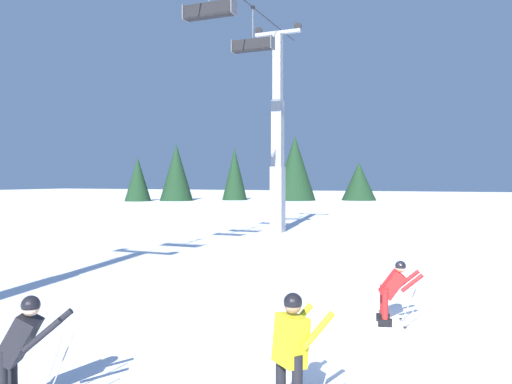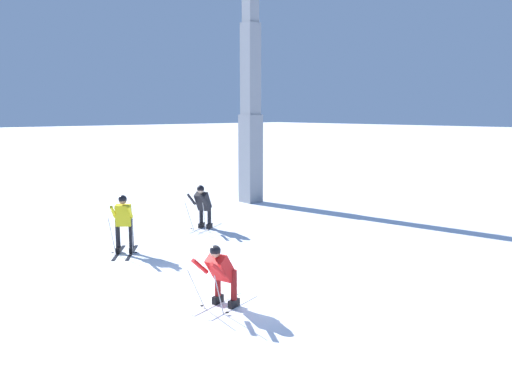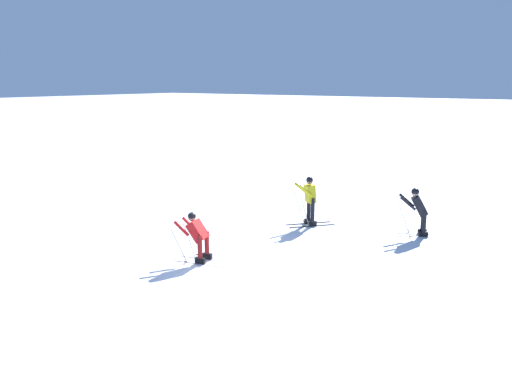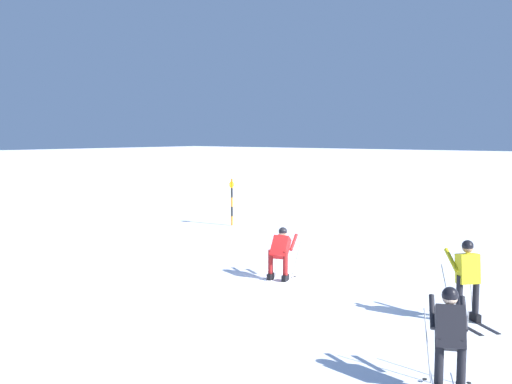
# 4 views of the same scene
# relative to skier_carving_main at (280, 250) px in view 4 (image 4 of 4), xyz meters

# --- Properties ---
(ground_plane) EXTENTS (260.00, 260.00, 0.00)m
(ground_plane) POSITION_rel_skier_carving_main_xyz_m (-0.70, 0.74, -0.77)
(ground_plane) COLOR white
(skier_carving_main) EXTENTS (0.98, 1.71, 1.49)m
(skier_carving_main) POSITION_rel_skier_carving_main_xyz_m (0.00, 0.00, 0.00)
(skier_carving_main) COLOR white
(skier_carving_main) RESTS_ON ground_plane
(trail_marker_pole) EXTENTS (0.07, 0.28, 1.97)m
(trail_marker_pole) POSITION_rel_skier_carving_main_xyz_m (7.08, -6.26, 0.29)
(trail_marker_pole) COLOR orange
(trail_marker_pole) RESTS_ON ground_plane
(skier_distant_uphill) EXTENTS (1.55, 1.37, 1.70)m
(skier_distant_uphill) POSITION_rel_skier_carving_main_xyz_m (-5.06, 0.54, 0.20)
(skier_distant_uphill) COLOR black
(skier_distant_uphill) RESTS_ON ground_plane
(skier_distant_downhill) EXTENTS (1.24, 1.76, 1.67)m
(skier_distant_downhill) POSITION_rel_skier_carving_main_xyz_m (-5.99, 3.98, 0.12)
(skier_distant_downhill) COLOR white
(skier_distant_downhill) RESTS_ON ground_plane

